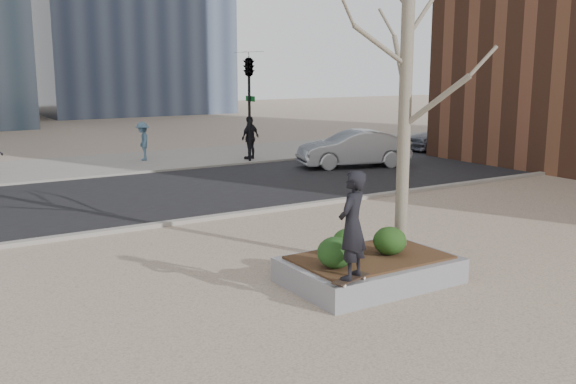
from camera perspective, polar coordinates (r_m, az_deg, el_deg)
ground at (r=11.35m, az=3.25°, el=-8.86°), size 120.00×120.00×0.00m
street at (r=20.07m, az=-13.43°, el=-0.34°), size 60.00×8.00×0.02m
far_sidewalk at (r=26.71m, az=-18.28°, el=2.18°), size 60.00×6.00×0.02m
planter at (r=11.86m, az=7.24°, el=-6.91°), size 3.00×2.00×0.45m
planter_mulch at (r=11.78m, az=7.27°, el=-5.78°), size 2.70×1.70×0.04m
sycamore_tree at (r=12.17m, az=10.46°, el=10.52°), size 2.80×2.80×6.60m
shrub_left at (r=10.98m, az=4.25°, el=-5.39°), size 0.63×0.63×0.54m
shrub_middle at (r=11.73m, az=5.40°, el=-4.45°), size 0.59×0.59×0.50m
shrub_right at (r=11.87m, az=9.03°, el=-4.31°), size 0.61×0.61×0.52m
skateboard at (r=10.47m, az=5.63°, el=-7.81°), size 0.81×0.40×0.08m
skateboarder at (r=10.21m, az=5.73°, el=-2.95°), size 0.76×0.68×1.75m
car_silver at (r=25.28m, az=5.85°, el=3.86°), size 4.60×2.72×1.43m
car_third at (r=31.30m, az=14.39°, el=4.81°), size 4.77×3.10×1.28m
pedestrian_b at (r=27.53m, az=-12.78°, el=4.42°), size 0.84×1.16×1.61m
pedestrian_c at (r=27.32m, az=-3.37°, el=4.86°), size 1.16×0.84×1.83m
traffic_light_far at (r=26.58m, az=-3.46°, el=7.52°), size 0.60×2.48×4.50m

